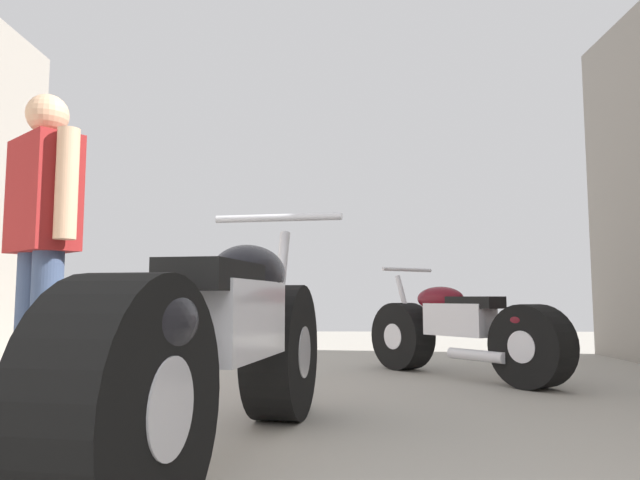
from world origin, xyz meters
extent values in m
plane|color=#9E998E|center=(0.00, 3.01, 0.00)|extent=(14.46, 14.46, 0.00)
cylinder|color=black|center=(-0.06, 3.09, 0.31)|extent=(0.33, 0.66, 0.63)
cylinder|color=silver|center=(-0.06, 3.09, 0.31)|extent=(0.27, 0.27, 0.24)
cylinder|color=black|center=(-0.30, 1.69, 0.31)|extent=(0.33, 0.66, 0.63)
cylinder|color=silver|center=(-0.30, 1.69, 0.31)|extent=(0.27, 0.27, 0.24)
cube|color=silver|center=(-0.18, 2.39, 0.49)|extent=(0.34, 0.66, 0.27)
ellipsoid|color=black|center=(-0.14, 2.60, 0.67)|extent=(0.34, 0.55, 0.22)
cube|color=black|center=(-0.21, 2.22, 0.64)|extent=(0.29, 0.50, 0.10)
ellipsoid|color=black|center=(-0.30, 1.74, 0.51)|extent=(0.33, 0.47, 0.24)
cylinder|color=silver|center=(-0.06, 3.05, 0.61)|extent=(0.09, 0.25, 0.57)
cylinder|color=silver|center=(-0.07, 3.01, 0.94)|extent=(0.60, 0.14, 0.04)
cylinder|color=silver|center=(-0.37, 2.13, 0.22)|extent=(0.18, 0.55, 0.09)
cylinder|color=black|center=(0.75, 5.02, 0.26)|extent=(0.48, 0.55, 0.53)
cylinder|color=silver|center=(0.75, 5.02, 0.26)|extent=(0.29, 0.29, 0.20)
cylinder|color=black|center=(1.44, 4.05, 0.26)|extent=(0.48, 0.55, 0.53)
cylinder|color=silver|center=(1.44, 4.05, 0.26)|extent=(0.29, 0.29, 0.20)
cube|color=silver|center=(1.10, 4.53, 0.41)|extent=(0.47, 0.54, 0.23)
ellipsoid|color=#5B0F19|center=(0.99, 4.68, 0.56)|extent=(0.42, 0.47, 0.18)
cube|color=black|center=(1.18, 4.41, 0.53)|extent=(0.38, 0.43, 0.08)
ellipsoid|color=#5B0F19|center=(1.42, 4.08, 0.43)|extent=(0.38, 0.42, 0.20)
cylinder|color=silver|center=(0.77, 4.99, 0.51)|extent=(0.15, 0.19, 0.48)
cylinder|color=silver|center=(0.79, 4.97, 0.79)|extent=(0.43, 0.32, 0.03)
cylinder|color=silver|center=(1.15, 4.27, 0.18)|extent=(0.32, 0.41, 0.07)
cylinder|color=#384766|center=(-1.29, 3.30, 0.40)|extent=(0.22, 0.22, 0.81)
cylinder|color=#384766|center=(-1.44, 3.44, 0.40)|extent=(0.22, 0.22, 0.81)
cube|color=maroon|center=(-1.36, 3.37, 1.12)|extent=(0.49, 0.48, 0.62)
cylinder|color=tan|center=(-1.16, 3.19, 1.14)|extent=(0.16, 0.16, 0.57)
cylinder|color=tan|center=(-1.57, 3.56, 1.14)|extent=(0.16, 0.16, 0.57)
sphere|color=tan|center=(-1.36, 3.37, 1.56)|extent=(0.22, 0.22, 0.22)
camera|label=1|loc=(0.17, 0.31, 0.57)|focal=32.75mm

